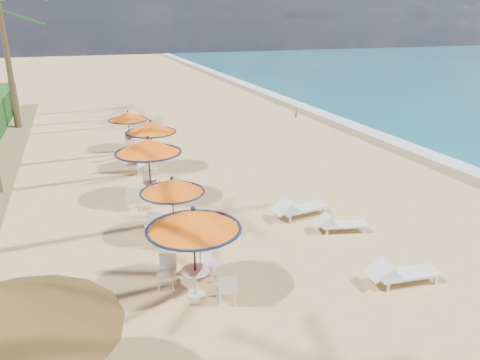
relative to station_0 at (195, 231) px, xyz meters
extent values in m
plane|color=tan|center=(5.24, 0.06, -1.80)|extent=(160.00, 160.00, 0.00)
cube|color=white|center=(14.54, 10.06, -1.80)|extent=(1.20, 140.00, 0.04)
cube|color=olive|center=(13.64, 10.06, -1.80)|extent=(1.40, 140.00, 0.02)
cylinder|color=black|center=(-0.03, -0.03, -0.62)|extent=(0.05, 0.05, 2.36)
cone|color=orange|center=(-0.03, -0.03, 0.30)|extent=(2.36, 2.36, 0.51)
torus|color=#101932|center=(-0.03, -0.03, 0.07)|extent=(2.36, 2.36, 0.07)
sphere|color=#101932|center=(-0.03, -0.03, 0.60)|extent=(0.12, 0.12, 0.12)
cylinder|color=silver|center=(-0.03, -0.03, -1.10)|extent=(0.72, 0.72, 0.04)
cylinder|color=silver|center=(-0.03, -0.03, -1.44)|extent=(0.08, 0.08, 0.72)
cylinder|color=black|center=(0.11, 3.32, -0.79)|extent=(0.04, 0.04, 2.03)
cone|color=orange|center=(0.11, 3.32, 0.01)|extent=(2.03, 2.03, 0.44)
torus|color=#101932|center=(0.11, 3.32, -0.19)|extent=(2.03, 2.03, 0.06)
sphere|color=#101932|center=(0.11, 3.32, 0.26)|extent=(0.11, 0.11, 0.11)
cylinder|color=silver|center=(0.11, 3.32, -1.20)|extent=(0.62, 0.62, 0.04)
cylinder|color=silver|center=(0.11, 3.32, -1.49)|extent=(0.07, 0.07, 0.62)
cylinder|color=black|center=(-0.07, 6.74, -0.55)|extent=(0.05, 0.05, 2.50)
cone|color=orange|center=(-0.07, 6.74, 0.42)|extent=(2.50, 2.50, 0.54)
torus|color=#101932|center=(-0.07, 6.74, 0.17)|extent=(2.50, 2.50, 0.08)
sphere|color=#101932|center=(-0.07, 6.74, 0.74)|extent=(0.13, 0.13, 0.13)
cylinder|color=silver|center=(-0.07, 6.74, -1.06)|extent=(0.76, 0.76, 0.04)
cylinder|color=silver|center=(-0.07, 6.74, -1.42)|extent=(0.09, 0.09, 0.76)
cylinder|color=black|center=(0.65, 10.62, -0.65)|extent=(0.05, 0.05, 2.30)
cone|color=orange|center=(0.65, 10.62, 0.24)|extent=(2.30, 2.30, 0.50)
torus|color=#101932|center=(0.65, 10.62, 0.01)|extent=(2.30, 2.30, 0.07)
sphere|color=#101932|center=(0.65, 10.62, 0.53)|extent=(0.12, 0.12, 0.12)
cylinder|color=silver|center=(0.65, 10.62, -1.12)|extent=(0.70, 0.70, 0.04)
cylinder|color=silver|center=(0.65, 10.62, -1.45)|extent=(0.08, 0.08, 0.70)
cylinder|color=black|center=(0.07, 14.48, -0.77)|extent=(0.04, 0.04, 2.06)
cone|color=orange|center=(0.07, 14.48, 0.04)|extent=(2.06, 2.06, 0.45)
torus|color=#101932|center=(0.07, 14.48, -0.17)|extent=(2.06, 2.06, 0.06)
sphere|color=#101932|center=(0.07, 14.48, 0.30)|extent=(0.11, 0.11, 0.11)
cylinder|color=silver|center=(0.07, 14.48, -1.19)|extent=(0.63, 0.63, 0.04)
cylinder|color=silver|center=(0.07, 14.48, -1.49)|extent=(0.07, 0.07, 0.63)
cube|color=silver|center=(5.45, -1.35, -1.52)|extent=(1.78, 0.78, 0.07)
cube|color=silver|center=(4.59, -1.28, -1.29)|extent=(0.63, 0.68, 0.43)
cube|color=silver|center=(5.45, -1.35, -1.68)|extent=(0.06, 0.06, 0.24)
cube|color=silver|center=(5.53, 1.98, -1.55)|extent=(1.62, 0.90, 0.06)
cube|color=silver|center=(4.78, 2.16, -1.35)|extent=(0.63, 0.66, 0.38)
cube|color=silver|center=(5.53, 1.98, -1.69)|extent=(0.05, 0.05, 0.22)
cube|color=silver|center=(4.84, 3.57, -1.50)|extent=(1.89, 0.92, 0.07)
cube|color=silver|center=(3.94, 3.44, -1.27)|extent=(0.70, 0.74, 0.45)
cube|color=silver|center=(4.84, 3.57, -1.67)|extent=(0.06, 0.06, 0.26)
cylinder|color=brown|center=(-2.79, -2.00, -0.78)|extent=(0.14, 0.14, 2.05)
cone|color=brown|center=(-3.86, -3.07, 0.59)|extent=(3.72, 3.72, 0.88)
cone|color=brown|center=(-6.07, 22.38, 2.84)|extent=(0.44, 0.44, 9.28)
cone|color=brown|center=(-6.49, 26.30, 2.77)|extent=(0.44, 0.44, 9.14)
imported|color=brown|center=(11.95, 18.83, -1.35)|extent=(0.28, 0.36, 0.90)
camera|label=1|loc=(-2.41, -10.19, 4.99)|focal=35.00mm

